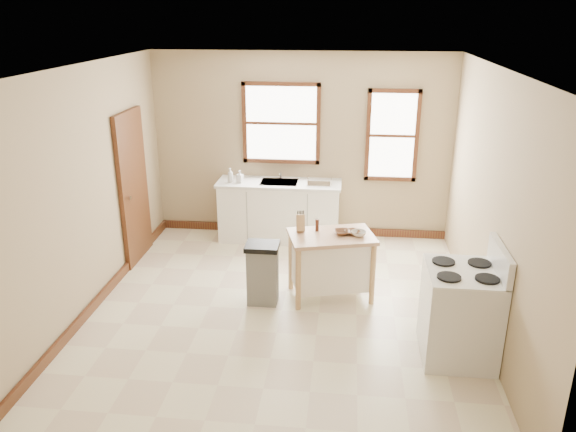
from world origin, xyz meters
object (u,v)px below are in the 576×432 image
Objects in this scene: soap_bottle_b at (240,176)px; kitchen_island at (331,266)px; knife_block at (300,223)px; gas_stove at (461,302)px; soap_bottle_a at (230,175)px; trash_bin at (263,273)px; bowl_c at (359,233)px; pepper_grinder at (317,225)px; bowl_b at (352,232)px; bowl_a at (342,232)px; dish_rack at (320,182)px.

soap_bottle_b is 2.29m from kitchen_island.
gas_stove is (1.72, -1.20, -0.31)m from knife_block.
soap_bottle_a is 2.16m from trash_bin.
knife_block is 0.71m from bowl_c.
soap_bottle_b is (0.14, 0.01, -0.02)m from soap_bottle_a.
pepper_grinder reaches higher than trash_bin.
trash_bin is (-0.62, -0.34, -0.51)m from pepper_grinder.
kitchen_island is 0.54m from bowl_c.
bowl_b is (1.82, -1.61, -0.19)m from soap_bottle_a.
soap_bottle_b reaches higher than bowl_a.
kitchen_island is 1.76m from gas_stove.
knife_block is (-0.14, -1.62, -0.05)m from dish_rack.
kitchen_island is at bearing 16.20° from trash_bin.
knife_block is 0.75m from trash_bin.
soap_bottle_a is 0.29× the size of trash_bin.
gas_stove is (2.91, -2.80, -0.42)m from soap_bottle_a.
trash_bin is 2.33m from gas_stove.
soap_bottle_b reaches higher than dish_rack.
pepper_grinder is (1.25, -1.57, -0.12)m from soap_bottle_b.
dish_rack reaches higher than bowl_c.
trash_bin is (-1.05, -0.29, -0.46)m from bowl_b.
gas_stove is (1.01, -1.13, -0.24)m from bowl_c.
dish_rack is 2.40× the size of pepper_grinder.
pepper_grinder is (0.06, -1.59, -0.07)m from dish_rack.
bowl_b is at bearing 15.41° from trash_bin.
soap_bottle_b reaches higher than trash_bin.
soap_bottle_b is 0.92× the size of knife_block.
pepper_grinder is (-0.18, 0.11, 0.48)m from kitchen_island.
bowl_a is at bearing -13.48° from pepper_grinder.
gas_stove is at bearing -39.08° from pepper_grinder.
soap_bottle_a is at bearing 138.72° from bowl_c.
knife_block is at bearing 178.19° from bowl_b.
soap_bottle_a reaches higher than trash_bin.
knife_block reaches higher than dish_rack.
soap_bottle_a is 1.22× the size of bowl_c.
kitchen_island is 0.84m from trash_bin.
trash_bin is (-1.13, -0.25, -0.47)m from bowl_c.
dish_rack is at bearing 75.22° from knife_block.
dish_rack reaches higher than pepper_grinder.
kitchen_island is at bearing -178.64° from bowl_c.
bowl_c is (0.08, -0.05, 0.01)m from bowl_b.
soap_bottle_b is 1.23× the size of pepper_grinder.
knife_block is at bearing -40.55° from soap_bottle_a.
pepper_grinder reaches higher than bowl_a.
gas_stove reaches higher than soap_bottle_a.
bowl_b is (0.43, -0.05, -0.05)m from pepper_grinder.
gas_stove is (1.21, -1.16, -0.23)m from bowl_a.
soap_bottle_b reaches higher than knife_block.
kitchen_island is 0.45m from bowl_a.
kitchen_island is 5.63× the size of bowl_c.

